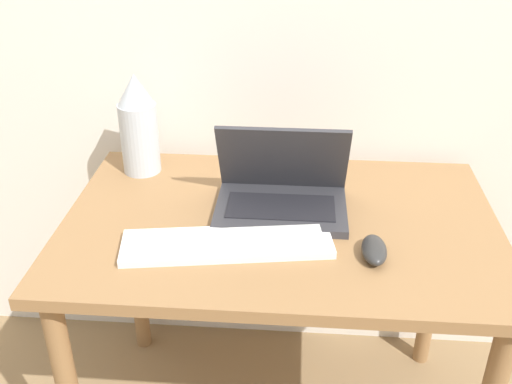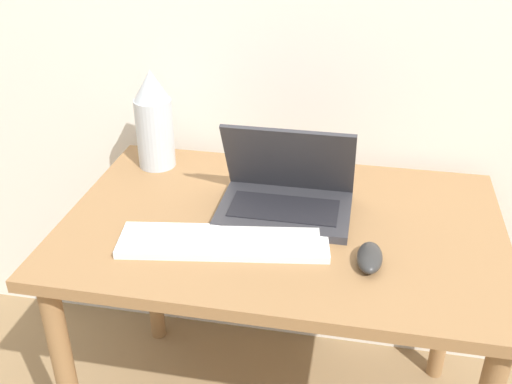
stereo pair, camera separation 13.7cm
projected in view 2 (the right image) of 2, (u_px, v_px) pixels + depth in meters
desk at (281, 254)px, 1.50m from camera, size 1.06×0.69×0.71m
laptop at (287, 192)px, 1.48m from camera, size 0.32×0.23×0.22m
keyboard at (224, 242)px, 1.35m from camera, size 0.49×0.20×0.02m
mouse at (370, 257)px, 1.29m from camera, size 0.06×0.11×0.04m
vase at (154, 120)px, 1.65m from camera, size 0.10×0.10×0.28m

